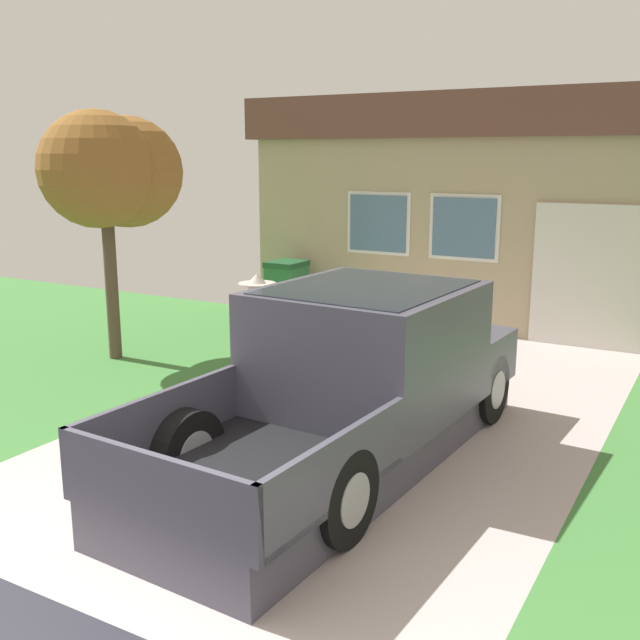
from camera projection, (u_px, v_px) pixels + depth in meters
pickup_truck at (361, 378)px, 7.59m from camera, size 2.16×5.21×1.72m
person_with_hat at (258, 335)px, 8.49m from camera, size 0.51×0.43×1.72m
handbag at (239, 413)px, 8.50m from camera, size 0.33×0.17×0.39m
house_with_garage at (574, 204)px, 14.63m from camera, size 11.10×6.74×4.06m
neighbor_tree at (112, 172)px, 10.60m from camera, size 1.65×2.23×3.65m
wheeled_trash_bin at (287, 288)px, 13.73m from camera, size 0.60×0.72×1.10m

